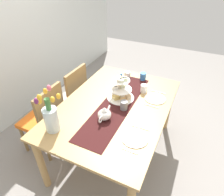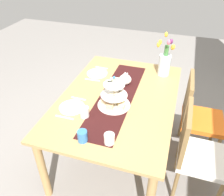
% 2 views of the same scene
% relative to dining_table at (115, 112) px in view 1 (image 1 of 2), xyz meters
% --- Properties ---
extents(ground_plane, '(8.00, 8.00, 0.00)m').
position_rel_dining_table_xyz_m(ground_plane, '(0.00, 0.00, -0.65)').
color(ground_plane, gray).
extents(dining_table, '(1.58, 1.08, 0.75)m').
position_rel_dining_table_xyz_m(dining_table, '(0.00, 0.00, 0.00)').
color(dining_table, tan).
rests_on(dining_table, ground_plane).
extents(chair_left, '(0.43, 0.43, 0.91)m').
position_rel_dining_table_xyz_m(chair_left, '(-0.28, 0.77, -0.15)').
color(chair_left, olive).
rests_on(chair_left, ground_plane).
extents(chair_right, '(0.42, 0.42, 0.91)m').
position_rel_dining_table_xyz_m(chair_right, '(0.24, 0.77, -0.15)').
color(chair_right, olive).
rests_on(chair_right, ground_plane).
extents(table_runner, '(1.29, 0.32, 0.00)m').
position_rel_dining_table_xyz_m(table_runner, '(0.00, -0.02, 0.10)').
color(table_runner, black).
rests_on(table_runner, dining_table).
extents(tiered_cake_stand, '(0.30, 0.30, 0.30)m').
position_rel_dining_table_xyz_m(tiered_cake_stand, '(0.14, -0.00, 0.19)').
color(tiered_cake_stand, beige).
rests_on(tiered_cake_stand, table_runner).
extents(teapot, '(0.24, 0.13, 0.14)m').
position_rel_dining_table_xyz_m(teapot, '(-0.25, 0.00, 0.15)').
color(teapot, white).
rests_on(teapot, table_runner).
extents(tulip_vase, '(0.19, 0.19, 0.45)m').
position_rel_dining_table_xyz_m(tulip_vase, '(-0.57, 0.35, 0.25)').
color(tulip_vase, silver).
rests_on(tulip_vase, dining_table).
extents(cream_jug, '(0.08, 0.08, 0.08)m').
position_rel_dining_table_xyz_m(cream_jug, '(0.60, 0.10, 0.14)').
color(cream_jug, white).
rests_on(cream_jug, dining_table).
extents(dinner_plate_left, '(0.23, 0.23, 0.01)m').
position_rel_dining_table_xyz_m(dinner_plate_left, '(-0.36, -0.35, 0.10)').
color(dinner_plate_left, white).
rests_on(dinner_plate_left, dining_table).
extents(fork_left, '(0.02, 0.15, 0.01)m').
position_rel_dining_table_xyz_m(fork_left, '(-0.51, -0.35, 0.10)').
color(fork_left, silver).
rests_on(fork_left, dining_table).
extents(knife_left, '(0.02, 0.17, 0.01)m').
position_rel_dining_table_xyz_m(knife_left, '(-0.22, -0.35, 0.10)').
color(knife_left, silver).
rests_on(knife_left, dining_table).
extents(dinner_plate_right, '(0.23, 0.23, 0.01)m').
position_rel_dining_table_xyz_m(dinner_plate_right, '(0.29, -0.35, 0.10)').
color(dinner_plate_right, white).
rests_on(dinner_plate_right, dining_table).
extents(fork_right, '(0.02, 0.15, 0.01)m').
position_rel_dining_table_xyz_m(fork_right, '(0.15, -0.35, 0.10)').
color(fork_right, silver).
rests_on(fork_right, dining_table).
extents(knife_right, '(0.01, 0.17, 0.01)m').
position_rel_dining_table_xyz_m(knife_right, '(0.44, -0.35, 0.10)').
color(knife_right, silver).
rests_on(knife_right, dining_table).
extents(mug_grey, '(0.08, 0.08, 0.09)m').
position_rel_dining_table_xyz_m(mug_grey, '(-0.03, -0.11, 0.15)').
color(mug_grey, slate).
rests_on(mug_grey, table_runner).
extents(mug_white_text, '(0.08, 0.08, 0.09)m').
position_rel_dining_table_xyz_m(mug_white_text, '(0.37, -0.19, 0.14)').
color(mug_white_text, white).
rests_on(mug_white_text, dining_table).
extents(mug_orange, '(0.08, 0.08, 0.09)m').
position_rel_dining_table_xyz_m(mug_orange, '(0.64, -0.10, 0.14)').
color(mug_orange, '#3370B7').
rests_on(mug_orange, dining_table).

